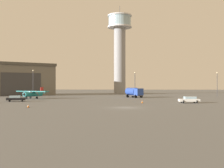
{
  "coord_description": "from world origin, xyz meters",
  "views": [
    {
      "loc": [
        1.87,
        -47.63,
        3.69
      ],
      "look_at": [
        -4.7,
        28.5,
        4.03
      ],
      "focal_mm": 46.33,
      "sensor_mm": 36.0,
      "label": 1
    }
  ],
  "objects_px": {
    "car_black": "(16,98)",
    "traffic_cone_near_left": "(142,102)",
    "light_post_west": "(135,82)",
    "light_post_north": "(217,82)",
    "traffic_cone_near_right": "(28,106)",
    "car_white": "(189,99)",
    "light_post_east": "(33,81)",
    "control_tower": "(120,44)",
    "truck_fuel_tanker_blue": "(134,92)",
    "airplane_teal": "(33,93)"
  },
  "relations": [
    {
      "from": "car_black",
      "to": "light_post_west",
      "type": "relative_size",
      "value": 0.56
    },
    {
      "from": "truck_fuel_tanker_blue",
      "to": "light_post_west",
      "type": "xyz_separation_m",
      "value": [
        0.24,
        6.38,
        3.13
      ]
    },
    {
      "from": "traffic_cone_near_left",
      "to": "traffic_cone_near_right",
      "type": "relative_size",
      "value": 1.17
    },
    {
      "from": "airplane_teal",
      "to": "truck_fuel_tanker_blue",
      "type": "xyz_separation_m",
      "value": [
        27.41,
        9.84,
        0.21
      ]
    },
    {
      "from": "light_post_north",
      "to": "traffic_cone_near_left",
      "type": "height_order",
      "value": "light_post_north"
    },
    {
      "from": "car_white",
      "to": "light_post_north",
      "type": "relative_size",
      "value": 0.54
    },
    {
      "from": "car_black",
      "to": "traffic_cone_near_right",
      "type": "distance_m",
      "value": 19.29
    },
    {
      "from": "light_post_north",
      "to": "light_post_east",
      "type": "bearing_deg",
      "value": -170.17
    },
    {
      "from": "control_tower",
      "to": "car_black",
      "type": "distance_m",
      "value": 67.17
    },
    {
      "from": "control_tower",
      "to": "light_post_north",
      "type": "xyz_separation_m",
      "value": [
        34.33,
        -23.96,
        -16.48
      ]
    },
    {
      "from": "car_black",
      "to": "traffic_cone_near_right",
      "type": "xyz_separation_m",
      "value": [
        9.41,
        -16.83,
        -0.47
      ]
    },
    {
      "from": "car_white",
      "to": "truck_fuel_tanker_blue",
      "type": "bearing_deg",
      "value": -71.69
    },
    {
      "from": "car_white",
      "to": "traffic_cone_near_left",
      "type": "xyz_separation_m",
      "value": [
        -9.75,
        -1.24,
        -0.43
      ]
    },
    {
      "from": "truck_fuel_tanker_blue",
      "to": "traffic_cone_near_left",
      "type": "xyz_separation_m",
      "value": [
        1.96,
        -26.95,
        -1.36
      ]
    },
    {
      "from": "airplane_teal",
      "to": "light_post_east",
      "type": "relative_size",
      "value": 1.2
    },
    {
      "from": "airplane_teal",
      "to": "light_post_north",
      "type": "distance_m",
      "value": 59.93
    },
    {
      "from": "light_post_west",
      "to": "light_post_north",
      "type": "bearing_deg",
      "value": 13.76
    },
    {
      "from": "control_tower",
      "to": "car_white",
      "type": "relative_size",
      "value": 8.69
    },
    {
      "from": "light_post_east",
      "to": "traffic_cone_near_right",
      "type": "bearing_deg",
      "value": -70.74
    },
    {
      "from": "light_post_north",
      "to": "light_post_west",
      "type": "bearing_deg",
      "value": -166.24
    },
    {
      "from": "car_white",
      "to": "car_black",
      "type": "bearing_deg",
      "value": -9.29
    },
    {
      "from": "light_post_west",
      "to": "traffic_cone_near_left",
      "type": "distance_m",
      "value": 33.67
    },
    {
      "from": "car_white",
      "to": "light_post_north",
      "type": "bearing_deg",
      "value": -118.74
    },
    {
      "from": "light_post_west",
      "to": "car_white",
      "type": "bearing_deg",
      "value": -70.32
    },
    {
      "from": "control_tower",
      "to": "traffic_cone_near_left",
      "type": "relative_size",
      "value": 59.44
    },
    {
      "from": "light_post_west",
      "to": "light_post_east",
      "type": "bearing_deg",
      "value": -173.6
    },
    {
      "from": "traffic_cone_near_left",
      "to": "traffic_cone_near_right",
      "type": "bearing_deg",
      "value": -144.53
    },
    {
      "from": "car_white",
      "to": "car_black",
      "type": "height_order",
      "value": "same"
    },
    {
      "from": "light_post_east",
      "to": "light_post_north",
      "type": "bearing_deg",
      "value": 9.83
    },
    {
      "from": "traffic_cone_near_left",
      "to": "traffic_cone_near_right",
      "type": "xyz_separation_m",
      "value": [
        -18.98,
        -13.52,
        -0.05
      ]
    },
    {
      "from": "light_post_north",
      "to": "traffic_cone_near_left",
      "type": "xyz_separation_m",
      "value": [
        -25.88,
        -40.08,
        -4.56
      ]
    },
    {
      "from": "light_post_west",
      "to": "traffic_cone_near_right",
      "type": "relative_size",
      "value": 14.65
    },
    {
      "from": "car_black",
      "to": "traffic_cone_near_left",
      "type": "xyz_separation_m",
      "value": [
        28.39,
        -3.3,
        -0.43
      ]
    },
    {
      "from": "car_white",
      "to": "traffic_cone_near_left",
      "type": "relative_size",
      "value": 6.84
    },
    {
      "from": "truck_fuel_tanker_blue",
      "to": "car_black",
      "type": "bearing_deg",
      "value": -88.05
    },
    {
      "from": "traffic_cone_near_right",
      "to": "control_tower",
      "type": "bearing_deg",
      "value": 82.27
    },
    {
      "from": "truck_fuel_tanker_blue",
      "to": "light_post_north",
      "type": "xyz_separation_m",
      "value": [
        27.84,
        13.14,
        3.2
      ]
    },
    {
      "from": "traffic_cone_near_left",
      "to": "light_post_west",
      "type": "bearing_deg",
      "value": 92.95
    },
    {
      "from": "light_post_west",
      "to": "traffic_cone_near_left",
      "type": "xyz_separation_m",
      "value": [
        1.72,
        -33.32,
        -4.49
      ]
    },
    {
      "from": "control_tower",
      "to": "traffic_cone_near_right",
      "type": "xyz_separation_m",
      "value": [
        -10.53,
        -77.57,
        -21.09
      ]
    },
    {
      "from": "light_post_north",
      "to": "traffic_cone_near_left",
      "type": "relative_size",
      "value": 12.76
    },
    {
      "from": "control_tower",
      "to": "car_white",
      "type": "height_order",
      "value": "control_tower"
    },
    {
      "from": "car_white",
      "to": "light_post_east",
      "type": "height_order",
      "value": "light_post_east"
    },
    {
      "from": "car_black",
      "to": "light_post_west",
      "type": "distance_m",
      "value": 40.36
    },
    {
      "from": "light_post_east",
      "to": "light_post_north",
      "type": "distance_m",
      "value": 60.85
    },
    {
      "from": "light_post_west",
      "to": "light_post_east",
      "type": "relative_size",
      "value": 0.93
    },
    {
      "from": "truck_fuel_tanker_blue",
      "to": "traffic_cone_near_right",
      "type": "distance_m",
      "value": 43.93
    },
    {
      "from": "light_post_west",
      "to": "traffic_cone_near_right",
      "type": "distance_m",
      "value": 50.13
    },
    {
      "from": "control_tower",
      "to": "truck_fuel_tanker_blue",
      "type": "relative_size",
      "value": 6.29
    },
    {
      "from": "truck_fuel_tanker_blue",
      "to": "light_post_east",
      "type": "relative_size",
      "value": 0.7
    }
  ]
}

